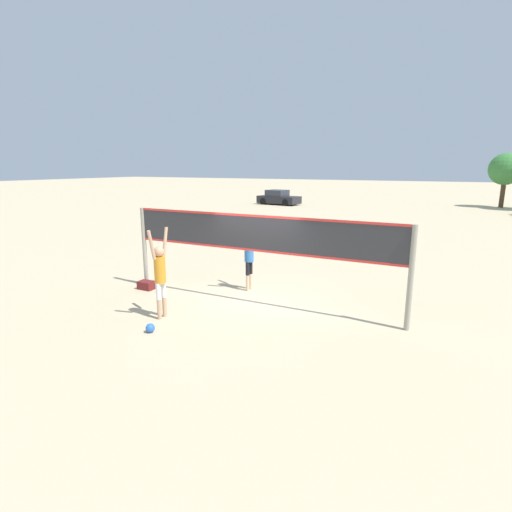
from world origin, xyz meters
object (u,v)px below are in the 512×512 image
object	(u,v)px
player_blocker	(249,253)
tree_left_cluster	(506,169)
volleyball_net	(256,242)
volleyball	(150,328)
player_spiker	(160,271)
gear_bag	(146,285)
parked_car_mid	(278,198)

from	to	relation	value
player_blocker	tree_left_cluster	world-z (taller)	tree_left_cluster
volleyball_net	volleyball	bearing A→B (deg)	-114.36
player_spiker	volleyball	world-z (taller)	player_spiker
player_spiker	volleyball_net	bearing A→B (deg)	-39.35
player_blocker	gear_bag	distance (m)	3.38
volleyball_net	volleyball	size ratio (longest dim) A/B	37.98
volleyball_net	player_blocker	bearing A→B (deg)	126.35
volleyball_net	player_spiker	bearing A→B (deg)	-129.35
volleyball	parked_car_mid	size ratio (longest dim) A/B	0.05
volleyball	tree_left_cluster	world-z (taller)	tree_left_cluster
volleyball_net	parked_car_mid	bearing A→B (deg)	112.72
player_spiker	volleyball	xyz separation A→B (m)	(0.35, -0.84, -1.11)
player_spiker	gear_bag	bearing A→B (deg)	50.57
parked_car_mid	tree_left_cluster	distance (m)	20.86
volleyball_net	gear_bag	world-z (taller)	volleyball_net
volleyball_net	gear_bag	distance (m)	4.03
parked_car_mid	player_blocker	bearing A→B (deg)	-59.95
player_spiker	gear_bag	xyz separation A→B (m)	(-2.03, 1.67, -1.09)
tree_left_cluster	volleyball_net	bearing A→B (deg)	-103.54
player_spiker	volleyball	distance (m)	1.44
volleyball	parked_car_mid	distance (m)	31.67
volleyball_net	parked_car_mid	xyz separation A→B (m)	(-11.37, 27.17, -1.13)
player_spiker	player_blocker	xyz separation A→B (m)	(0.87, 3.06, -0.04)
volleyball	gear_bag	bearing A→B (deg)	133.48
volleyball_net	volleyball	world-z (taller)	volleyball_net
volleyball_net	parked_car_mid	distance (m)	29.47
player_spiker	player_blocker	size ratio (longest dim) A/B	1.03
volleyball_net	tree_left_cluster	size ratio (longest dim) A/B	1.64
parked_car_mid	player_spiker	bearing A→B (deg)	-63.59
gear_bag	parked_car_mid	bearing A→B (deg)	105.64
volleyball_net	tree_left_cluster	bearing A→B (deg)	76.46
volleyball	gear_bag	world-z (taller)	gear_bag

